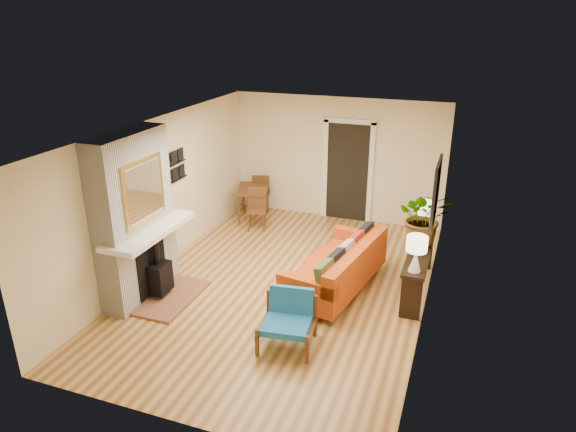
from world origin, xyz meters
name	(u,v)px	position (x,y,z in m)	size (l,w,h in m)	color
room_shell	(359,173)	(0.60, 2.63, 1.24)	(6.50, 6.50, 6.50)	tan
fireplace	(137,221)	(-2.00, -1.00, 1.24)	(1.09, 1.68, 2.60)	white
sofa	(341,268)	(0.89, 0.20, 0.38)	(1.30, 2.31, 0.86)	silver
ottoman	(330,265)	(0.62, 0.59, 0.20)	(0.76, 0.76, 0.34)	silver
blue_chair	(289,316)	(0.60, -1.43, 0.40)	(0.79, 0.77, 0.74)	brown
dining_table	(256,194)	(-1.59, 2.56, 0.56)	(0.99, 1.61, 0.85)	brown
console_table	(419,259)	(2.07, 0.54, 0.58)	(0.34, 1.85, 0.72)	black
lamp_near	(416,250)	(2.07, -0.19, 1.06)	(0.30, 0.30, 0.54)	white
lamp_far	(427,213)	(2.07, 1.30, 1.06)	(0.30, 0.30, 0.54)	white
houseplant	(424,217)	(2.06, 0.82, 1.18)	(0.82, 0.71, 0.91)	#1E5919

